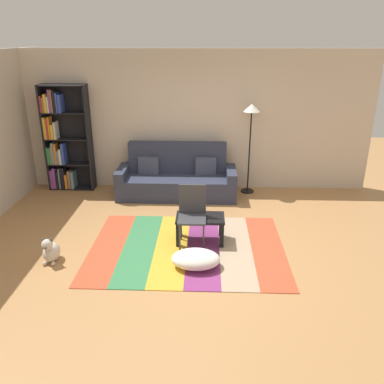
{
  "coord_description": "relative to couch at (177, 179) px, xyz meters",
  "views": [
    {
      "loc": [
        0.2,
        -5.14,
        2.88
      ],
      "look_at": [
        -0.02,
        0.52,
        0.65
      ],
      "focal_mm": 36.85,
      "sensor_mm": 36.0,
      "label": 1
    }
  ],
  "objects": [
    {
      "name": "standing_lamp",
      "position": [
        1.39,
        0.22,
        1.11
      ],
      "size": [
        0.32,
        0.32,
        1.74
      ],
      "color": "black",
      "rests_on": "ground_plane"
    },
    {
      "name": "rug",
      "position": [
        0.3,
        -2.1,
        -0.33
      ],
      "size": [
        2.82,
        2.12,
        0.01
      ],
      "color": "#C64C2D",
      "rests_on": "ground_plane"
    },
    {
      "name": "dog",
      "position": [
        -1.55,
        -2.53,
        -0.18
      ],
      "size": [
        0.22,
        0.35,
        0.4
      ],
      "color": "beige",
      "rests_on": "ground_plane"
    },
    {
      "name": "bookshelf",
      "position": [
        -2.27,
        0.28,
        0.62
      ],
      "size": [
        0.9,
        0.28,
        2.07
      ],
      "color": "black",
      "rests_on": "ground_plane"
    },
    {
      "name": "coffee_table",
      "position": [
        0.49,
        -1.89,
        -0.01
      ],
      "size": [
        0.72,
        0.42,
        0.4
      ],
      "color": "black",
      "rests_on": "rug"
    },
    {
      "name": "back_wall",
      "position": [
        0.37,
        0.53,
        1.01
      ],
      "size": [
        6.8,
        0.1,
        2.7
      ],
      "primitive_type": "cube",
      "color": "beige",
      "rests_on": "ground_plane"
    },
    {
      "name": "pouf",
      "position": [
        0.44,
        -2.61,
        -0.21
      ],
      "size": [
        0.65,
        0.46,
        0.24
      ],
      "primitive_type": "ellipsoid",
      "color": "white",
      "rests_on": "rug"
    },
    {
      "name": "folding_chair",
      "position": [
        0.37,
        -1.94,
        0.2
      ],
      "size": [
        0.4,
        0.4,
        0.9
      ],
      "rotation": [
        0.0,
        0.0,
        -0.44
      ],
      "color": "#38383D",
      "rests_on": "ground_plane"
    },
    {
      "name": "ground_plane",
      "position": [
        0.37,
        -2.02,
        -0.34
      ],
      "size": [
        14.0,
        14.0,
        0.0
      ],
      "primitive_type": "plane",
      "color": "#B27F4C"
    },
    {
      "name": "tv_remote",
      "position": [
        0.51,
        -1.86,
        0.09
      ],
      "size": [
        0.07,
        0.16,
        0.02
      ],
      "primitive_type": "cube",
      "rotation": [
        0.0,
        0.0,
        0.2
      ],
      "color": "black",
      "rests_on": "coffee_table"
    },
    {
      "name": "couch",
      "position": [
        0.0,
        0.0,
        0.0
      ],
      "size": [
        2.26,
        0.8,
        1.0
      ],
      "color": "#2D3347",
      "rests_on": "ground_plane"
    }
  ]
}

